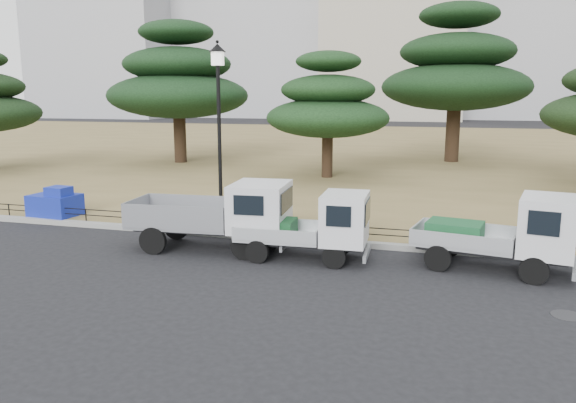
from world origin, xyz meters
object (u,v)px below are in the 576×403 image
(truck_large, at_px, (219,212))
(truck_kei_rear, at_px, (505,233))
(tarp_pile, at_px, (55,204))
(truck_kei_front, at_px, (313,226))
(street_lamp, at_px, (219,106))

(truck_large, relative_size, truck_kei_rear, 1.15)
(truck_large, xyz_separation_m, tarp_pile, (-6.74, 1.89, -0.49))
(truck_kei_rear, bearing_deg, truck_large, -168.39)
(tarp_pile, bearing_deg, truck_kei_front, -12.52)
(truck_kei_front, bearing_deg, truck_large, 173.41)
(truck_kei_front, height_order, street_lamp, street_lamp)
(truck_kei_front, relative_size, street_lamp, 0.62)
(truck_large, bearing_deg, truck_kei_front, -8.29)
(truck_kei_front, height_order, tarp_pile, truck_kei_front)
(street_lamp, relative_size, tarp_pile, 3.37)
(truck_kei_front, xyz_separation_m, street_lamp, (-3.27, 1.80, 2.96))
(truck_kei_rear, bearing_deg, street_lamp, -179.96)
(truck_kei_rear, relative_size, tarp_pile, 2.37)
(truck_large, xyz_separation_m, truck_kei_front, (2.65, -0.19, -0.17))
(truck_large, height_order, tarp_pile, truck_large)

